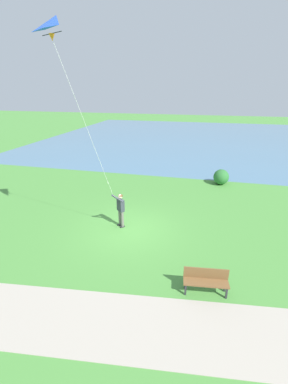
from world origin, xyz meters
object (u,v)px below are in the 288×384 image
Objects in this scene: person_kite_flyer at (120,207)px; lakeside_shrub at (221,177)px; flying_kite at (57,31)px; park_bench_near_walkway at (206,279)px.

lakeside_shrub is at bearing 146.17° from person_kite_flyer.
flying_kite reaches higher than lakeside_shrub.
park_bench_near_walkway is (3.63, 4.22, -0.54)m from person_kite_flyer.
park_bench_near_walkway is at bearing 49.30° from person_kite_flyer.
lakeside_shrub is at bearing 175.59° from park_bench_near_walkway.
park_bench_near_walkway is 1.26× the size of lakeside_shrub.
lakeside_shrub is (-11.22, 0.86, 0.03)m from park_bench_near_walkway.
flying_kite reaches higher than person_kite_flyer.
flying_kite is at bearing -109.49° from park_bench_near_walkway.
lakeside_shrub is (-9.20, 6.55, -7.76)m from flying_kite.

